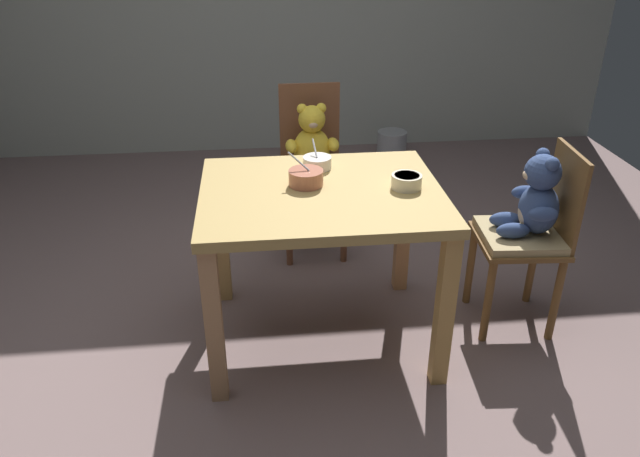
{
  "coord_description": "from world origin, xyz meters",
  "views": [
    {
      "loc": [
        -0.25,
        -2.25,
        1.74
      ],
      "look_at": [
        0.0,
        0.05,
        0.53
      ],
      "focal_mm": 34.16,
      "sensor_mm": 36.0,
      "label": 1
    }
  ],
  "objects_px": {
    "dining_table": "(321,215)",
    "teddy_chair_far_center": "(312,157)",
    "porridge_bowl_cream_near_right": "(407,181)",
    "metal_pail": "(392,146)",
    "porridge_bowl_terracotta_center": "(306,177)",
    "teddy_chair_near_right": "(532,216)",
    "porridge_bowl_white_far_center": "(317,162)"
  },
  "relations": [
    {
      "from": "dining_table",
      "to": "teddy_chair_far_center",
      "type": "distance_m",
      "value": 0.85
    },
    {
      "from": "porridge_bowl_cream_near_right",
      "to": "metal_pail",
      "type": "xyz_separation_m",
      "value": [
        0.44,
        2.17,
        -0.65
      ]
    },
    {
      "from": "dining_table",
      "to": "teddy_chair_far_center",
      "type": "relative_size",
      "value": 1.07
    },
    {
      "from": "porridge_bowl_terracotta_center",
      "to": "porridge_bowl_cream_near_right",
      "type": "bearing_deg",
      "value": -10.07
    },
    {
      "from": "porridge_bowl_terracotta_center",
      "to": "metal_pail",
      "type": "bearing_deg",
      "value": 68.0
    },
    {
      "from": "teddy_chair_far_center",
      "to": "teddy_chair_near_right",
      "type": "relative_size",
      "value": 1.08
    },
    {
      "from": "teddy_chair_near_right",
      "to": "porridge_bowl_white_far_center",
      "type": "relative_size",
      "value": 6.34
    },
    {
      "from": "teddy_chair_far_center",
      "to": "teddy_chair_near_right",
      "type": "height_order",
      "value": "teddy_chair_far_center"
    },
    {
      "from": "dining_table",
      "to": "porridge_bowl_cream_near_right",
      "type": "bearing_deg",
      "value": -2.74
    },
    {
      "from": "teddy_chair_far_center",
      "to": "porridge_bowl_white_far_center",
      "type": "xyz_separation_m",
      "value": [
        -0.04,
        -0.61,
        0.21
      ]
    },
    {
      "from": "porridge_bowl_white_far_center",
      "to": "metal_pail",
      "type": "bearing_deg",
      "value": 67.8
    },
    {
      "from": "porridge_bowl_white_far_center",
      "to": "metal_pail",
      "type": "distance_m",
      "value": 2.17
    },
    {
      "from": "porridge_bowl_white_far_center",
      "to": "teddy_chair_near_right",
      "type": "bearing_deg",
      "value": -13.07
    },
    {
      "from": "porridge_bowl_terracotta_center",
      "to": "dining_table",
      "type": "bearing_deg",
      "value": -43.84
    },
    {
      "from": "porridge_bowl_white_far_center",
      "to": "porridge_bowl_terracotta_center",
      "type": "bearing_deg",
      "value": -109.89
    },
    {
      "from": "teddy_chair_far_center",
      "to": "porridge_bowl_terracotta_center",
      "type": "xyz_separation_m",
      "value": [
        -0.1,
        -0.79,
        0.22
      ]
    },
    {
      "from": "dining_table",
      "to": "porridge_bowl_terracotta_center",
      "type": "height_order",
      "value": "porridge_bowl_terracotta_center"
    },
    {
      "from": "teddy_chair_far_center",
      "to": "porridge_bowl_terracotta_center",
      "type": "relative_size",
      "value": 6.35
    },
    {
      "from": "dining_table",
      "to": "metal_pail",
      "type": "relative_size",
      "value": 4.31
    },
    {
      "from": "porridge_bowl_terracotta_center",
      "to": "porridge_bowl_white_far_center",
      "type": "distance_m",
      "value": 0.19
    },
    {
      "from": "porridge_bowl_terracotta_center",
      "to": "metal_pail",
      "type": "height_order",
      "value": "porridge_bowl_terracotta_center"
    },
    {
      "from": "teddy_chair_far_center",
      "to": "porridge_bowl_white_far_center",
      "type": "height_order",
      "value": "teddy_chair_far_center"
    },
    {
      "from": "porridge_bowl_white_far_center",
      "to": "dining_table",
      "type": "bearing_deg",
      "value": -91.84
    },
    {
      "from": "dining_table",
      "to": "teddy_chair_far_center",
      "type": "bearing_deg",
      "value": 87.03
    },
    {
      "from": "teddy_chair_far_center",
      "to": "dining_table",
      "type": "bearing_deg",
      "value": -3.8
    },
    {
      "from": "porridge_bowl_terracotta_center",
      "to": "porridge_bowl_white_far_center",
      "type": "bearing_deg",
      "value": 70.11
    },
    {
      "from": "porridge_bowl_white_far_center",
      "to": "teddy_chair_far_center",
      "type": "bearing_deg",
      "value": 86.6
    },
    {
      "from": "dining_table",
      "to": "porridge_bowl_white_far_center",
      "type": "bearing_deg",
      "value": 88.16
    },
    {
      "from": "teddy_chair_near_right",
      "to": "porridge_bowl_white_far_center",
      "type": "distance_m",
      "value": 0.97
    },
    {
      "from": "teddy_chair_far_center",
      "to": "porridge_bowl_white_far_center",
      "type": "relative_size",
      "value": 6.84
    },
    {
      "from": "metal_pail",
      "to": "teddy_chair_far_center",
      "type": "bearing_deg",
      "value": -119.72
    },
    {
      "from": "dining_table",
      "to": "porridge_bowl_terracotta_center",
      "type": "xyz_separation_m",
      "value": [
        -0.06,
        0.06,
        0.15
      ]
    }
  ]
}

